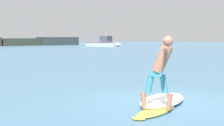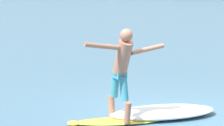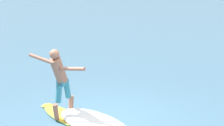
% 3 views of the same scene
% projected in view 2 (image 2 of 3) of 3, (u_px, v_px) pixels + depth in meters
% --- Properties ---
extents(ground_plane, '(200.00, 200.00, 0.00)m').
position_uv_depth(ground_plane, '(168.00, 116.00, 10.89)').
color(ground_plane, '#436C87').
extents(surfboard, '(1.96, 1.20, 0.20)m').
position_uv_depth(surfboard, '(118.00, 121.00, 10.43)').
color(surfboard, yellow).
rests_on(surfboard, ground).
extents(surfer, '(1.37, 1.18, 1.82)m').
position_uv_depth(surfer, '(122.00, 66.00, 10.16)').
color(surfer, '#9B654F').
rests_on(surfer, surfboard).
extents(wave_foam_at_tail, '(2.44, 1.91, 0.20)m').
position_uv_depth(wave_foam_at_tail, '(163.00, 112.00, 10.84)').
color(wave_foam_at_tail, white).
rests_on(wave_foam_at_tail, ground).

